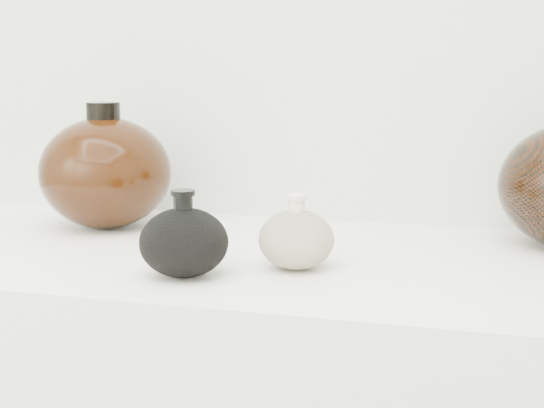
# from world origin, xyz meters

# --- Properties ---
(black_gourd_vase) EXTENTS (0.14, 0.14, 0.11)m
(black_gourd_vase) POSITION_xyz_m (-0.04, 0.81, 0.94)
(black_gourd_vase) COLOR black
(black_gourd_vase) RESTS_ON display_counter
(cream_gourd_vase) EXTENTS (0.11, 0.11, 0.10)m
(cream_gourd_vase) POSITION_xyz_m (0.09, 0.88, 0.94)
(cream_gourd_vase) COLOR beige
(cream_gourd_vase) RESTS_ON display_counter
(left_round_pot) EXTENTS (0.23, 0.23, 0.20)m
(left_round_pot) POSITION_xyz_m (-0.27, 1.05, 0.99)
(left_round_pot) COLOR black
(left_round_pot) RESTS_ON display_counter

